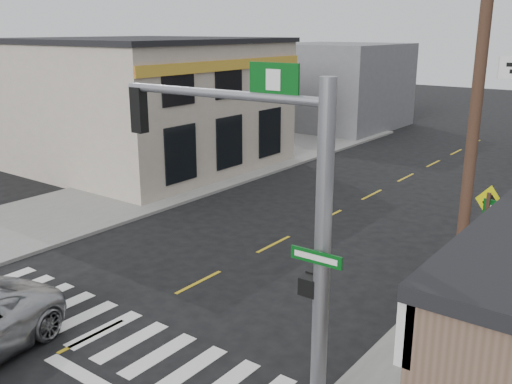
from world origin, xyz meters
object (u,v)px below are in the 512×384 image
Objects in this scene: traffic_signal_pole at (286,213)px; guide_sign at (508,230)px; fire_hydrant at (412,314)px; utility_pole_near at (472,142)px.

traffic_signal_pole reaches higher than guide_sign.
utility_pole_near is at bearing -12.07° from fire_hydrant.
traffic_signal_pole is 4.68m from utility_pole_near.
traffic_signal_pole is 8.76m from guide_sign.
utility_pole_near is at bearing 61.44° from traffic_signal_pole.
fire_hydrant is 4.73m from utility_pole_near.
traffic_signal_pole is 0.69× the size of utility_pole_near.
guide_sign is 4.29m from fire_hydrant.
utility_pole_near reaches higher than traffic_signal_pole.
guide_sign reaches higher than fire_hydrant.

